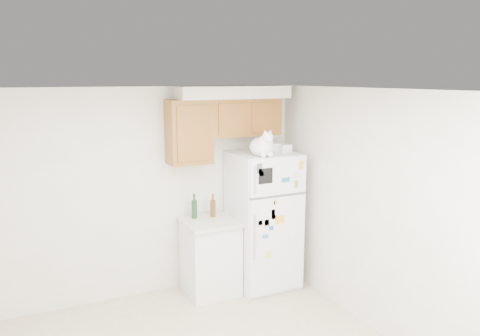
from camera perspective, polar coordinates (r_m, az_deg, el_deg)
room_shell at (r=3.97m, az=-3.79°, el=-2.58°), size 3.84×4.04×2.52m
refrigerator at (r=5.89m, az=2.86°, el=-6.32°), size 0.76×0.78×1.70m
base_counter at (r=5.81m, az=-3.64°, el=-10.65°), size 0.64×0.64×0.92m
cat at (r=5.43m, az=2.79°, el=2.71°), size 0.31×0.46×0.32m
storage_box_back at (r=5.81m, az=4.04°, el=2.53°), size 0.21×0.17×0.10m
storage_box_front at (r=5.79m, az=5.46°, el=2.43°), size 0.16×0.12×0.09m
bottle_green at (r=5.70m, az=-5.60°, el=-4.65°), size 0.07×0.07×0.30m
bottle_amber at (r=5.74m, az=-3.33°, el=-4.59°), size 0.07×0.07×0.28m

